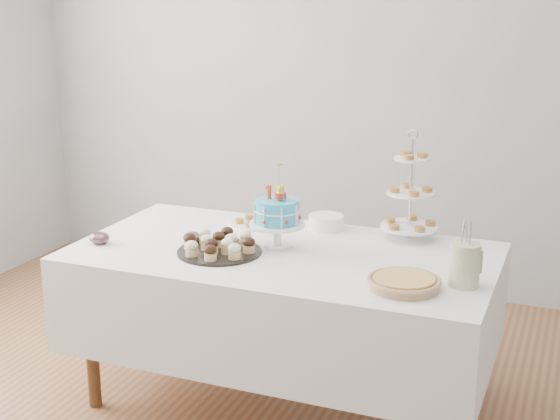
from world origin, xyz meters
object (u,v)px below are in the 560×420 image
at_px(birthday_cake, 277,226).
at_px(tiered_stand, 410,194).
at_px(cupcake_tray, 219,244).
at_px(plate_stack, 326,222).
at_px(utensil_pitcher, 465,263).
at_px(jam_bowl_a, 99,238).
at_px(jam_bowl_b, 193,238).
at_px(pie, 404,282).
at_px(table, 283,297).
at_px(pastry_plate, 253,222).

xyz_separation_m(birthday_cake, tiered_stand, (0.53, 0.37, 0.11)).
relative_size(cupcake_tray, plate_stack, 2.15).
bearing_deg(utensil_pitcher, plate_stack, 132.15).
xyz_separation_m(plate_stack, jam_bowl_a, (-0.91, -0.63, -0.01)).
relative_size(birthday_cake, cupcake_tray, 1.02).
distance_m(birthday_cake, jam_bowl_b, 0.41).
xyz_separation_m(jam_bowl_a, jam_bowl_b, (0.41, 0.16, 0.00)).
xyz_separation_m(plate_stack, jam_bowl_b, (-0.50, -0.46, -0.01)).
bearing_deg(pie, cupcake_tray, 172.16).
xyz_separation_m(table, pie, (0.62, -0.26, 0.25)).
relative_size(plate_stack, pastry_plate, 0.75).
bearing_deg(tiered_stand, birthday_cake, -145.35).
xyz_separation_m(table, utensil_pitcher, (0.84, -0.14, 0.32)).
height_order(cupcake_tray, jam_bowl_a, cupcake_tray).
height_order(pie, tiered_stand, tiered_stand).
bearing_deg(jam_bowl_a, pie, -1.40).
relative_size(cupcake_tray, utensil_pitcher, 1.40).
relative_size(birthday_cake, tiered_stand, 0.74).
relative_size(cupcake_tray, jam_bowl_a, 4.02).
distance_m(birthday_cake, plate_stack, 0.39).
bearing_deg(jam_bowl_a, utensil_pitcher, 2.78).
height_order(birthday_cake, pastry_plate, birthday_cake).
bearing_deg(birthday_cake, pie, -11.59).
bearing_deg(plate_stack, jam_bowl_a, -145.57).
height_order(pie, pastry_plate, pie).
height_order(table, tiered_stand, tiered_stand).
distance_m(pie, tiered_stand, 0.70).
bearing_deg(jam_bowl_a, cupcake_tray, 8.30).
distance_m(tiered_stand, plate_stack, 0.46).
distance_m(pastry_plate, utensil_pitcher, 1.23).
relative_size(tiered_stand, utensil_pitcher, 1.94).
bearing_deg(tiered_stand, table, -140.87).
bearing_deg(jam_bowl_b, tiered_stand, 26.60).
bearing_deg(birthday_cake, utensil_pitcher, 0.91).
distance_m(pie, jam_bowl_b, 1.07).
distance_m(pie, utensil_pitcher, 0.26).
distance_m(cupcake_tray, plate_stack, 0.63).
bearing_deg(jam_bowl_a, tiered_stand, 25.17).
relative_size(pie, plate_stack, 1.66).
height_order(jam_bowl_a, utensil_pitcher, utensil_pitcher).
xyz_separation_m(table, plate_stack, (0.07, 0.40, 0.26)).
xyz_separation_m(table, pastry_plate, (-0.29, 0.32, 0.24)).
height_order(jam_bowl_a, jam_bowl_b, jam_bowl_b).
bearing_deg(utensil_pitcher, pie, -164.07).
height_order(plate_stack, jam_bowl_a, plate_stack).
distance_m(plate_stack, jam_bowl_a, 1.11).
bearing_deg(cupcake_tray, birthday_cake, 38.83).
bearing_deg(plate_stack, tiered_stand, 0.00).
bearing_deg(plate_stack, cupcake_tray, -121.27).
bearing_deg(cupcake_tray, plate_stack, 58.73).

